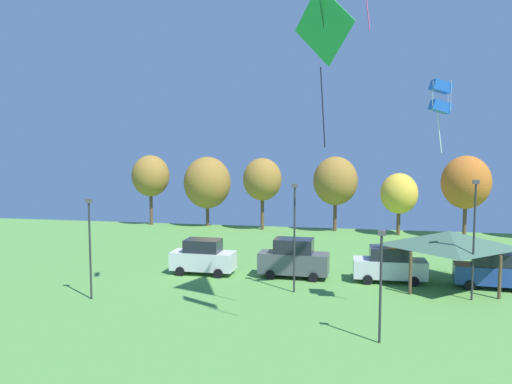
# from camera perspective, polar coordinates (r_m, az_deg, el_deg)

# --- Properties ---
(kite_flying_5) EXTENTS (2.67, 2.10, 6.73)m
(kite_flying_5) POSITION_cam_1_polar(r_m,az_deg,el_deg) (23.96, 7.13, 16.57)
(kite_flying_5) COLOR green
(kite_flying_8) EXTENTS (1.11, 1.03, 3.59)m
(kite_flying_8) POSITION_cam_1_polar(r_m,az_deg,el_deg) (28.28, 18.85, 9.45)
(kite_flying_8) COLOR blue
(parked_car_leftmost) EXTENTS (4.48, 2.15, 2.46)m
(parked_car_leftmost) POSITION_cam_1_polar(r_m,az_deg,el_deg) (38.35, -5.59, -6.81)
(parked_car_leftmost) COLOR silver
(parked_car_leftmost) RESTS_ON ground
(parked_car_second_from_left) EXTENTS (4.78, 2.11, 2.69)m
(parked_car_second_from_left) POSITION_cam_1_polar(r_m,az_deg,el_deg) (37.23, 3.99, -7.02)
(parked_car_second_from_left) COLOR #4C5156
(parked_car_second_from_left) RESTS_ON ground
(parked_car_third_from_left) EXTENTS (4.80, 2.24, 2.34)m
(parked_car_third_from_left) POSITION_cam_1_polar(r_m,az_deg,el_deg) (37.14, 13.89, -7.43)
(parked_car_third_from_left) COLOR silver
(parked_car_third_from_left) RESTS_ON ground
(parked_car_rightmost_in_row) EXTENTS (4.88, 2.27, 2.29)m
(parked_car_rightmost_in_row) POSITION_cam_1_polar(r_m,az_deg,el_deg) (37.62, 23.73, -7.61)
(parked_car_rightmost_in_row) COLOR #234299
(parked_car_rightmost_in_row) RESTS_ON ground
(park_pavilion) EXTENTS (6.59, 6.02, 3.60)m
(park_pavilion) POSITION_cam_1_polar(r_m,az_deg,el_deg) (36.69, 19.67, -4.68)
(park_pavilion) COLOR brown
(park_pavilion) RESTS_ON ground
(light_post_0) EXTENTS (0.36, 0.20, 6.73)m
(light_post_0) POSITION_cam_1_polar(r_m,az_deg,el_deg) (33.22, 4.07, -4.21)
(light_post_0) COLOR #2D2D33
(light_post_0) RESTS_ON ground
(light_post_1) EXTENTS (0.36, 0.20, 5.27)m
(light_post_1) POSITION_cam_1_polar(r_m,az_deg,el_deg) (25.71, 13.00, -8.90)
(light_post_1) COLOR #2D2D33
(light_post_1) RESTS_ON ground
(light_post_2) EXTENTS (0.36, 0.20, 7.08)m
(light_post_2) POSITION_cam_1_polar(r_m,az_deg,el_deg) (33.93, 21.97, -4.08)
(light_post_2) COLOR #2D2D33
(light_post_2) RESTS_ON ground
(light_post_3) EXTENTS (0.36, 0.20, 5.94)m
(light_post_3) POSITION_cam_1_polar(r_m,az_deg,el_deg) (33.26, -17.09, -5.13)
(light_post_3) COLOR #2D2D33
(light_post_3) RESTS_ON ground
(treeline_tree_0) EXTENTS (4.14, 4.14, 7.72)m
(treeline_tree_0) POSITION_cam_1_polar(r_m,az_deg,el_deg) (60.95, -11.04, 1.66)
(treeline_tree_0) COLOR brown
(treeline_tree_0) RESTS_ON ground
(treeline_tree_1) EXTENTS (5.12, 5.12, 7.57)m
(treeline_tree_1) POSITION_cam_1_polar(r_m,az_deg,el_deg) (59.27, -5.15, 0.99)
(treeline_tree_1) COLOR brown
(treeline_tree_1) RESTS_ON ground
(treeline_tree_2) EXTENTS (4.04, 4.04, 7.52)m
(treeline_tree_2) POSITION_cam_1_polar(r_m,az_deg,el_deg) (56.41, 0.67, 1.32)
(treeline_tree_2) COLOR brown
(treeline_tree_2) RESTS_ON ground
(treeline_tree_3) EXTENTS (4.54, 4.54, 7.70)m
(treeline_tree_3) POSITION_cam_1_polar(r_m,az_deg,el_deg) (56.08, 8.36, 1.15)
(treeline_tree_3) COLOR brown
(treeline_tree_3) RESTS_ON ground
(treeline_tree_4) EXTENTS (3.64, 3.64, 6.15)m
(treeline_tree_4) POSITION_cam_1_polar(r_m,az_deg,el_deg) (55.00, 14.83, -0.17)
(treeline_tree_4) COLOR brown
(treeline_tree_4) RESTS_ON ground
(treeline_tree_5) EXTENTS (4.62, 4.62, 7.91)m
(treeline_tree_5) POSITION_cam_1_polar(r_m,az_deg,el_deg) (55.26, 21.24, 0.95)
(treeline_tree_5) COLOR brown
(treeline_tree_5) RESTS_ON ground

